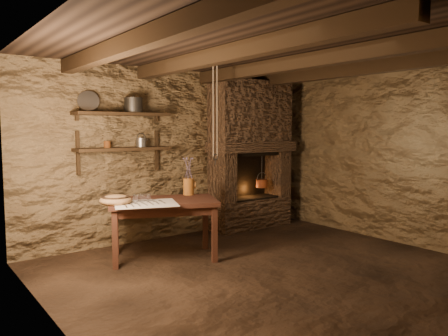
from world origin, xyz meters
TOP-DOWN VIEW (x-y plane):
  - floor at (0.00, 0.00)m, footprint 4.50×4.50m
  - back_wall at (0.00, 2.00)m, footprint 4.50×0.04m
  - left_wall at (-2.25, 0.00)m, footprint 0.04×4.00m
  - right_wall at (2.25, 0.00)m, footprint 0.04×4.00m
  - ceiling at (0.00, 0.00)m, footprint 4.50×4.00m
  - beam_far_left at (-1.50, 0.00)m, footprint 0.14×3.95m
  - beam_mid_left at (-0.50, 0.00)m, footprint 0.14×3.95m
  - beam_mid_right at (0.50, 0.00)m, footprint 0.14×3.95m
  - beam_far_right at (1.50, 0.00)m, footprint 0.14×3.95m
  - shelf_lower at (-0.85, 1.84)m, footprint 1.25×0.30m
  - shelf_upper at (-0.85, 1.84)m, footprint 1.25×0.30m
  - hearth at (1.25, 1.77)m, footprint 1.43×0.51m
  - work_table at (-0.68, 1.10)m, footprint 1.44×1.16m
  - linen_cloth at (-0.99, 0.94)m, footprint 0.84×0.76m
  - pewter_cutlery_row at (-0.99, 0.92)m, footprint 0.62×0.41m
  - drinking_glasses at (-0.97, 1.08)m, footprint 0.22×0.07m
  - stoneware_jug at (-0.23, 1.24)m, footprint 0.16×0.15m
  - wooden_bowl at (-1.26, 1.14)m, footprint 0.39×0.39m
  - iron_stockpot at (-0.70, 1.84)m, footprint 0.29×0.29m
  - tin_pan at (-1.26, 1.94)m, footprint 0.29×0.20m
  - small_kettle at (-0.60, 1.84)m, footprint 0.19×0.15m
  - rusty_tin at (-1.07, 1.84)m, footprint 0.09×0.09m
  - red_pot at (1.45, 1.72)m, footprint 0.21×0.21m
  - hanging_ropes at (0.05, 1.05)m, footprint 0.08×0.08m

SIDE VIEW (x-z plane):
  - floor at x=0.00m, z-range 0.00..0.00m
  - work_table at x=-0.68m, z-range 0.03..0.74m
  - red_pot at x=1.45m, z-range 0.43..0.97m
  - linen_cloth at x=-0.99m, z-range 0.72..0.72m
  - pewter_cutlery_row at x=-0.99m, z-range 0.72..0.74m
  - wooden_bowl at x=-1.26m, z-range 0.70..0.82m
  - drinking_glasses at x=-0.97m, z-range 0.72..0.81m
  - stoneware_jug at x=-0.23m, z-range 0.68..1.17m
  - back_wall at x=0.00m, z-range 0.00..2.40m
  - left_wall at x=-2.25m, z-range 0.00..2.40m
  - right_wall at x=2.25m, z-range 0.00..2.40m
  - hearth at x=1.25m, z-range 0.08..2.38m
  - shelf_lower at x=-0.85m, z-range 1.28..1.32m
  - rusty_tin at x=-1.07m, z-range 1.32..1.41m
  - small_kettle at x=-0.60m, z-range 1.29..1.47m
  - shelf_upper at x=-0.85m, z-range 1.73..1.77m
  - hanging_ropes at x=0.05m, z-range 1.20..2.40m
  - iron_stockpot at x=-0.70m, z-range 1.77..1.95m
  - tin_pan at x=-1.26m, z-range 1.77..2.04m
  - beam_far_left at x=-1.50m, z-range 2.23..2.39m
  - beam_mid_left at x=-0.50m, z-range 2.23..2.39m
  - beam_mid_right at x=0.50m, z-range 2.23..2.39m
  - beam_far_right at x=1.50m, z-range 2.23..2.39m
  - ceiling at x=0.00m, z-range 2.38..2.42m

